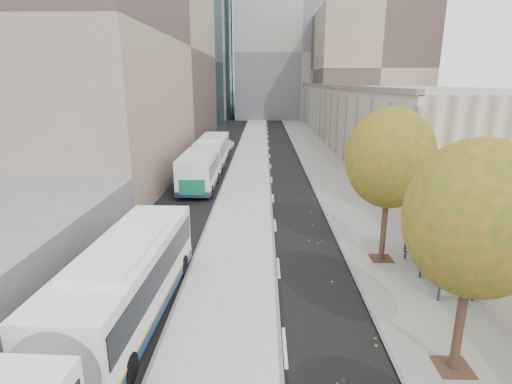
{
  "coord_description": "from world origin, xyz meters",
  "views": [
    {
      "loc": [
        -2.42,
        -5.74,
        8.79
      ],
      "look_at": [
        -2.84,
        16.82,
        2.5
      ],
      "focal_mm": 28.0,
      "sensor_mm": 36.0,
      "label": 1
    }
  ],
  "objects_px": {
    "bus_far": "(208,158)",
    "distant_car": "(227,145)",
    "bus_shelter": "(445,235)",
    "bus_near": "(75,348)"
  },
  "relations": [
    {
      "from": "bus_shelter",
      "to": "distant_car",
      "type": "xyz_separation_m",
      "value": [
        -12.92,
        36.24,
        -1.59
      ]
    },
    {
      "from": "bus_far",
      "to": "distant_car",
      "type": "xyz_separation_m",
      "value": [
        0.54,
        15.28,
        -1.07
      ]
    },
    {
      "from": "bus_near",
      "to": "bus_far",
      "type": "height_order",
      "value": "bus_far"
    },
    {
      "from": "bus_near",
      "to": "bus_far",
      "type": "distance_m",
      "value": 28.25
    },
    {
      "from": "bus_near",
      "to": "bus_far",
      "type": "bearing_deg",
      "value": 92.5
    },
    {
      "from": "bus_near",
      "to": "distant_car",
      "type": "xyz_separation_m",
      "value": [
        0.39,
        43.53,
        -1.02
      ]
    },
    {
      "from": "bus_near",
      "to": "distant_car",
      "type": "height_order",
      "value": "bus_near"
    },
    {
      "from": "distant_car",
      "to": "bus_shelter",
      "type": "bearing_deg",
      "value": -64.17
    },
    {
      "from": "bus_near",
      "to": "bus_far",
      "type": "relative_size",
      "value": 0.98
    },
    {
      "from": "bus_far",
      "to": "distant_car",
      "type": "distance_m",
      "value": 15.33
    }
  ]
}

